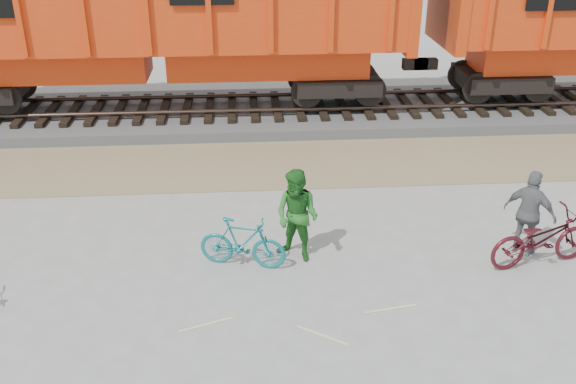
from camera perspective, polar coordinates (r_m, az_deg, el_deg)
name	(u,v)px	position (r m, az deg, el deg)	size (l,w,h in m)	color
ground	(267,293)	(11.03, -1.86, -8.96)	(120.00, 120.00, 0.00)	#9E9E99
gravel_strip	(258,165)	(15.86, -2.71, 2.45)	(120.00, 3.00, 0.02)	#99895F
ballast_bed	(254,113)	(19.08, -3.03, 7.00)	(120.00, 4.00, 0.30)	slate
track	(254,103)	(18.98, -3.05, 7.92)	(120.00, 2.60, 0.24)	black
hopper_car_center	(154,16)	(18.51, -11.78, 15.07)	(14.00, 3.13, 4.65)	black
bicycle_teal	(242,243)	(11.53, -4.08, -4.53)	(0.45, 1.58, 0.95)	#12747B
bicycle_maroon	(541,239)	(12.40, 21.60, -3.87)	(0.70, 2.01, 1.05)	#441118
person_man	(297,216)	(11.55, 0.82, -2.14)	(0.85, 0.66, 1.76)	#246922
person_woman	(530,213)	(12.54, 20.69, -1.79)	(0.98, 0.41, 1.67)	slate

